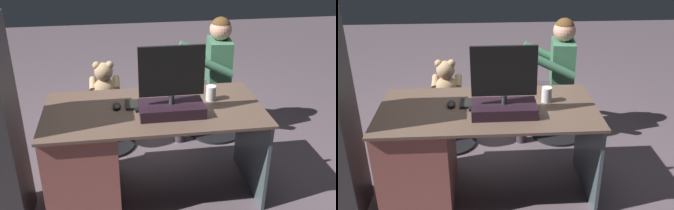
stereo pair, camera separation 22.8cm
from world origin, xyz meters
The scene contains 12 objects.
ground_plane centered at (0.00, 0.00, 0.00)m, with size 10.00×10.00×0.00m, color #5E4F57.
desk centered at (0.42, 0.36, 0.38)m, with size 1.54×0.76×0.72m.
monitor centered at (-0.11, 0.47, 0.85)m, with size 0.44×0.23×0.48m.
keyboard centered at (-0.01, 0.31, 0.73)m, with size 0.42×0.14×0.02m, color black.
computer_mouse centered at (0.26, 0.32, 0.74)m, with size 0.06×0.10×0.04m, color #252427.
cup centered at (-0.43, 0.29, 0.78)m, with size 0.07×0.07×0.11m, color white.
tv_remote centered at (0.12, 0.34, 0.73)m, with size 0.04×0.15×0.02m, color black.
notebook_binder centered at (-0.21, 0.41, 0.73)m, with size 0.22×0.30×0.02m, color beige.
office_chair_teddy centered at (0.35, -0.37, 0.27)m, with size 0.49×0.49×0.46m.
teddy_bear centered at (0.35, -0.39, 0.62)m, with size 0.26×0.27×0.37m.
visitor_chair centered at (-0.70, -0.49, 0.26)m, with size 0.53×0.53×0.46m.
person centered at (-0.61, -0.48, 0.68)m, with size 0.56×0.51×1.15m.
Camera 1 is at (0.26, 2.81, 1.94)m, focal length 41.63 mm.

